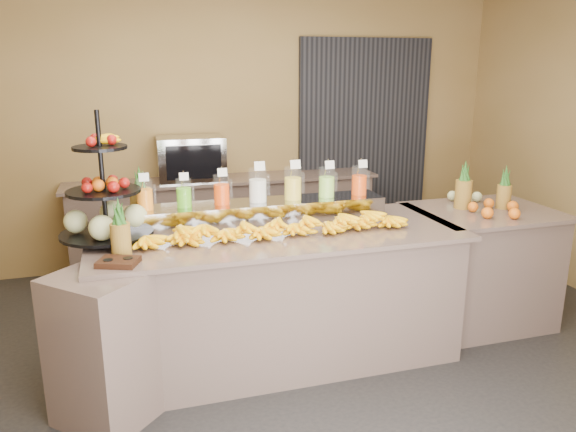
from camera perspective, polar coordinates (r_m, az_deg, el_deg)
name	(u,v)px	position (r m, az deg, el deg)	size (l,w,h in m)	color
ground	(291,377)	(3.91, 0.33, -16.02)	(6.00, 6.00, 0.00)	black
room_envelope	(284,86)	(4.16, -0.40, 13.09)	(6.04, 5.02, 2.82)	olive
buffet_counter	(264,300)	(3.89, -2.45, -8.48)	(2.75, 1.25, 0.93)	gray
right_counter	(479,266)	(4.76, 18.85, -4.81)	(1.08, 0.88, 0.93)	gray
back_ledge	(226,223)	(5.75, -6.31, -0.66)	(3.10, 0.55, 0.93)	gray
pitcher_tray	(258,212)	(4.02, -3.04, 0.43)	(1.85, 0.30, 0.15)	gray
juice_pitcher_orange_a	(145,196)	(3.88, -14.35, 1.93)	(0.11, 0.12, 0.27)	silver
juice_pitcher_green	(184,195)	(3.90, -10.53, 2.16)	(0.11, 0.11, 0.26)	silver
juice_pitcher_orange_b	(222,191)	(3.93, -6.76, 2.51)	(0.11, 0.12, 0.27)	silver
juice_pitcher_milk	(258,187)	(3.98, -3.08, 2.93)	(0.13, 0.13, 0.31)	silver
juice_pitcher_lemon	(293,185)	(4.05, 0.50, 3.15)	(0.13, 0.13, 0.31)	silver
juice_pitcher_lime	(327,184)	(4.13, 3.95, 3.27)	(0.12, 0.12, 0.29)	silver
juice_pitcher_orange_c	(359,182)	(4.23, 7.25, 3.43)	(0.12, 0.12, 0.28)	silver
banana_heap	(275,224)	(3.71, -1.33, -0.87)	(1.86, 0.17, 0.15)	yellow
fruit_stand	(111,208)	(3.75, -17.52, 0.82)	(0.60, 0.60, 0.83)	black
condiment_caddy	(118,262)	(3.32, -16.86, -4.50)	(0.22, 0.16, 0.03)	black
pineapple_left_a	(120,235)	(3.44, -16.65, -1.83)	(0.12, 0.12, 0.36)	brown
pineapple_left_b	(141,204)	(4.01, -14.70, 1.22)	(0.15, 0.15, 0.43)	brown
right_fruit_pile	(488,202)	(4.58, 19.69, 1.33)	(0.42, 0.40, 0.22)	brown
oven_warmer	(191,158)	(5.56, -9.85, 5.79)	(0.64, 0.45, 0.43)	gray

